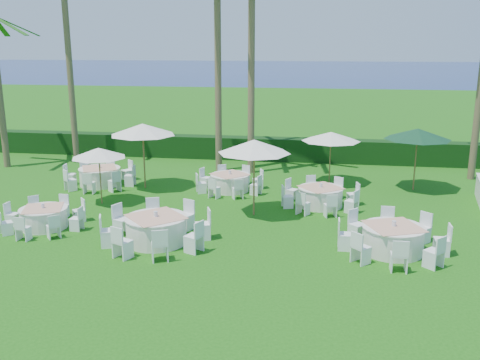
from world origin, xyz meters
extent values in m
plane|color=#17550E|center=(0.00, 0.00, 0.00)|extent=(120.00, 120.00, 0.00)
cube|color=black|center=(0.00, 12.00, 0.60)|extent=(34.00, 1.00, 1.20)
plane|color=#071F4C|center=(0.00, 102.00, 0.00)|extent=(260.00, 260.00, 0.00)
cylinder|color=silver|center=(-5.54, -0.19, 0.34)|extent=(1.54, 1.54, 0.67)
cylinder|color=silver|center=(-5.54, -0.19, 0.68)|extent=(1.61, 1.61, 0.03)
cube|color=tan|center=(-5.54, -0.19, 0.71)|extent=(1.60, 1.60, 0.01)
cylinder|color=silver|center=(-5.54, -0.19, 0.79)|extent=(0.11, 0.11, 0.14)
cube|color=white|center=(-4.33, -0.24, 0.40)|extent=(0.39, 0.39, 0.80)
cube|color=white|center=(-4.65, 0.63, 0.40)|extent=(0.53, 0.53, 0.80)
cube|color=white|center=(-5.48, 1.01, 0.40)|extent=(0.39, 0.39, 0.80)
cube|color=white|center=(-6.35, 0.70, 0.40)|extent=(0.53, 0.53, 0.80)
cube|color=white|center=(-6.74, -0.14, 0.40)|extent=(0.39, 0.39, 0.80)
cube|color=white|center=(-6.42, -1.01, 0.40)|extent=(0.53, 0.53, 0.80)
cube|color=white|center=(-5.59, -1.40, 0.40)|extent=(0.39, 0.39, 0.80)
cube|color=white|center=(-4.72, -1.08, 0.40)|extent=(0.53, 0.53, 0.80)
cylinder|color=silver|center=(-1.30, -0.93, 0.41)|extent=(1.90, 1.90, 0.83)
cylinder|color=silver|center=(-1.30, -0.93, 0.84)|extent=(1.98, 1.98, 0.03)
cube|color=tan|center=(-1.30, -0.93, 0.86)|extent=(2.17, 2.17, 0.01)
cylinder|color=silver|center=(-1.30, -0.93, 0.95)|extent=(0.13, 0.13, 0.18)
cube|color=white|center=(0.08, -0.39, 0.50)|extent=(0.60, 0.60, 0.99)
cube|color=white|center=(-0.71, 0.43, 0.50)|extent=(0.61, 0.61, 0.99)
cube|color=white|center=(-1.85, 0.45, 0.50)|extent=(0.60, 0.60, 0.99)
cube|color=white|center=(-2.67, -0.34, 0.50)|extent=(0.61, 0.61, 0.99)
cube|color=white|center=(-2.69, -1.48, 0.50)|extent=(0.60, 0.60, 0.99)
cube|color=white|center=(-1.90, -2.29, 0.50)|extent=(0.61, 0.61, 0.99)
cube|color=white|center=(-0.76, -2.31, 0.50)|extent=(0.60, 0.60, 0.99)
cube|color=white|center=(0.06, -1.52, 0.50)|extent=(0.61, 0.61, 0.99)
cylinder|color=silver|center=(5.99, -0.57, 0.39)|extent=(1.82, 1.82, 0.79)
cylinder|color=silver|center=(5.99, -0.57, 0.80)|extent=(1.89, 1.89, 0.03)
cube|color=tan|center=(5.99, -0.57, 0.82)|extent=(1.92, 1.92, 0.01)
cylinder|color=silver|center=(5.99, -0.57, 0.91)|extent=(0.13, 0.13, 0.17)
cube|color=white|center=(7.41, -0.57, 0.47)|extent=(0.44, 0.44, 0.95)
cube|color=white|center=(6.99, 0.43, 0.47)|extent=(0.62, 0.62, 0.95)
cube|color=white|center=(5.99, 0.84, 0.47)|extent=(0.44, 0.44, 0.95)
cube|color=white|center=(4.99, 0.43, 0.47)|extent=(0.62, 0.62, 0.95)
cube|color=white|center=(4.58, -0.58, 0.47)|extent=(0.44, 0.44, 0.95)
cube|color=white|center=(5.00, -1.58, 0.47)|extent=(0.62, 0.62, 0.95)
cube|color=white|center=(6.00, -1.99, 0.47)|extent=(0.44, 0.44, 0.95)
cube|color=white|center=(7.00, -1.57, 0.47)|extent=(0.62, 0.62, 0.95)
cylinder|color=silver|center=(-5.96, 5.48, 0.38)|extent=(1.75, 1.75, 0.76)
cylinder|color=silver|center=(-5.96, 5.48, 0.77)|extent=(1.82, 1.82, 0.03)
cube|color=tan|center=(-5.96, 5.48, 0.79)|extent=(1.90, 1.90, 0.01)
cylinder|color=silver|center=(-5.96, 5.48, 0.88)|extent=(0.12, 0.12, 0.16)
cube|color=white|center=(-4.60, 5.59, 0.46)|extent=(0.46, 0.46, 0.91)
cube|color=white|center=(-5.08, 6.52, 0.46)|extent=(0.60, 0.60, 0.91)
cube|color=white|center=(-6.07, 6.84, 0.46)|extent=(0.46, 0.46, 0.91)
cube|color=white|center=(-7.00, 6.37, 0.46)|extent=(0.60, 0.60, 0.91)
cube|color=white|center=(-7.32, 5.37, 0.46)|extent=(0.46, 0.46, 0.91)
cube|color=white|center=(-6.85, 4.44, 0.46)|extent=(0.60, 0.60, 0.91)
cube|color=white|center=(-5.85, 4.12, 0.46)|extent=(0.46, 0.46, 0.91)
cube|color=white|center=(-4.92, 4.60, 0.46)|extent=(0.60, 0.60, 0.91)
cylinder|color=silver|center=(-0.08, 5.48, 0.35)|extent=(1.60, 1.60, 0.70)
cylinder|color=silver|center=(-0.08, 5.48, 0.71)|extent=(1.67, 1.67, 0.03)
cube|color=tan|center=(-0.08, 5.48, 0.73)|extent=(1.83, 1.83, 0.01)
cylinder|color=silver|center=(-0.08, 5.48, 0.82)|extent=(0.11, 0.11, 0.15)
cube|color=white|center=(1.05, 6.00, 0.42)|extent=(0.52, 0.52, 0.83)
cube|color=white|center=(0.35, 6.65, 0.42)|extent=(0.50, 0.50, 0.83)
cube|color=white|center=(-0.60, 6.62, 0.42)|extent=(0.52, 0.52, 0.83)
cube|color=white|center=(-1.26, 5.92, 0.42)|extent=(0.50, 0.50, 0.83)
cube|color=white|center=(-1.22, 4.96, 0.42)|extent=(0.52, 0.52, 0.83)
cube|color=white|center=(-0.52, 4.31, 0.42)|extent=(0.50, 0.50, 0.83)
cube|color=white|center=(0.44, 4.34, 0.42)|extent=(0.52, 0.52, 0.83)
cube|color=white|center=(1.09, 5.04, 0.42)|extent=(0.50, 0.50, 0.83)
cylinder|color=silver|center=(3.78, 3.82, 0.36)|extent=(1.67, 1.67, 0.72)
cylinder|color=silver|center=(3.78, 3.82, 0.73)|extent=(1.74, 1.74, 0.03)
cube|color=tan|center=(3.78, 3.82, 0.76)|extent=(1.90, 1.90, 0.01)
cylinder|color=silver|center=(3.78, 3.82, 0.84)|extent=(0.12, 0.12, 0.15)
cube|color=white|center=(5.03, 4.19, 0.43)|extent=(0.50, 0.50, 0.87)
cube|color=white|center=(4.40, 4.97, 0.43)|extent=(0.55, 0.55, 0.87)
cube|color=white|center=(3.40, 5.07, 0.43)|extent=(0.50, 0.50, 0.87)
cube|color=white|center=(2.63, 4.44, 0.43)|extent=(0.55, 0.55, 0.87)
cube|color=white|center=(2.53, 3.45, 0.43)|extent=(0.50, 0.50, 0.87)
cube|color=white|center=(3.16, 2.67, 0.43)|extent=(0.55, 0.55, 0.87)
cube|color=white|center=(4.15, 2.57, 0.43)|extent=(0.50, 0.50, 0.87)
cube|color=white|center=(4.92, 3.20, 0.43)|extent=(0.55, 0.55, 0.87)
cylinder|color=brown|center=(-4.76, 2.84, 1.07)|extent=(0.05, 0.05, 2.15)
cone|color=silver|center=(-4.76, 2.84, 2.04)|extent=(2.12, 2.12, 0.39)
sphere|color=brown|center=(-4.76, 2.84, 2.17)|extent=(0.09, 0.09, 0.09)
cylinder|color=brown|center=(1.37, 2.35, 1.35)|extent=(0.06, 0.06, 2.70)
cone|color=silver|center=(1.37, 2.35, 2.57)|extent=(2.64, 2.64, 0.49)
sphere|color=brown|center=(1.37, 2.35, 2.74)|extent=(0.11, 0.11, 0.11)
cylinder|color=brown|center=(-3.82, 5.33, 1.36)|extent=(0.07, 0.07, 2.73)
cone|color=silver|center=(-3.82, 5.33, 2.59)|extent=(2.80, 2.80, 0.49)
sphere|color=brown|center=(-3.82, 5.33, 2.76)|extent=(0.11, 0.11, 0.11)
cylinder|color=brown|center=(4.12, 7.39, 1.13)|extent=(0.05, 0.05, 2.26)
cone|color=silver|center=(4.12, 7.39, 2.15)|extent=(2.62, 2.62, 0.41)
sphere|color=brown|center=(4.12, 7.39, 2.29)|extent=(0.09, 0.09, 0.09)
cylinder|color=brown|center=(7.71, 6.91, 1.28)|extent=(0.06, 0.06, 2.56)
cone|color=#0F391F|center=(7.71, 6.91, 2.44)|extent=(2.81, 2.81, 0.46)
sphere|color=brown|center=(7.71, 6.91, 2.59)|extent=(0.10, 0.10, 0.10)
cylinder|color=brown|center=(-9.41, 10.33, 5.76)|extent=(0.32, 0.32, 11.53)
cylinder|color=brown|center=(-1.28, 9.08, 4.67)|extent=(0.32, 0.32, 9.33)
cylinder|color=brown|center=(0.34, 8.91, 5.31)|extent=(0.32, 0.32, 10.63)
cube|color=#1D5014|center=(-11.11, 7.91, 6.98)|extent=(2.20, 0.86, 1.00)
cube|color=#1D5014|center=(-11.38, 8.97, 6.98)|extent=(1.77, 1.74, 1.00)
cube|color=#1D5014|center=(-12.44, 9.27, 6.98)|extent=(0.82, 2.20, 1.00)
camera|label=1|loc=(3.83, -16.27, 6.15)|focal=40.00mm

